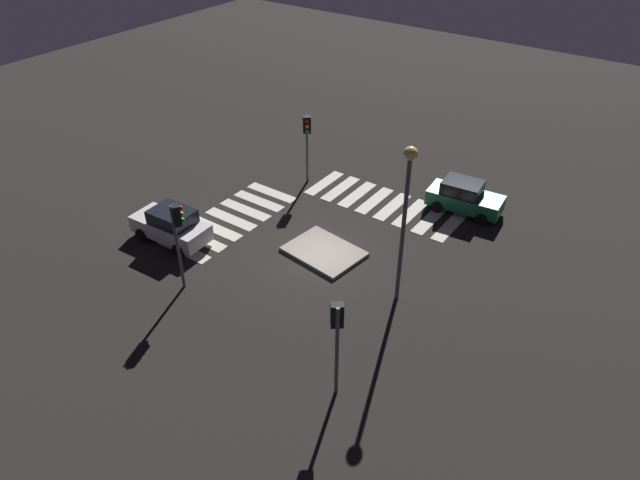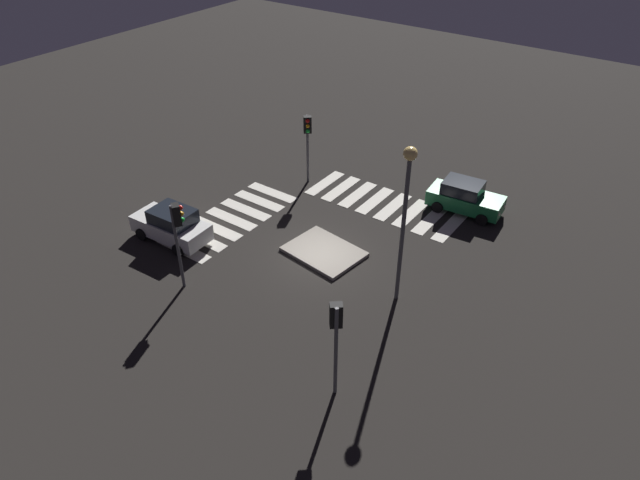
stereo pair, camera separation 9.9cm
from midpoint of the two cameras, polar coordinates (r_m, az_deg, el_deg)
The scene contains 10 objects.
ground_plane at distance 28.21m, azimuth 0.10°, elevation -1.67°, with size 80.00×80.00×0.00m, color black.
traffic_island at distance 28.41m, azimuth 0.50°, elevation -1.16°, with size 3.89×3.12×0.18m.
car_green at distance 32.25m, azimuth 14.16°, elevation 4.10°, with size 4.14×2.17×1.75m.
car_white at distance 29.86m, azimuth -14.33°, elevation 1.46°, with size 4.22×2.11×1.80m.
traffic_light_east at distance 33.02m, azimuth -1.15°, elevation 10.49°, with size 0.54×0.53×4.18m.
traffic_light_north at distance 25.28m, azimuth -13.75°, elevation 1.36°, with size 0.54×0.53×4.29m.
traffic_light_west at distance 19.91m, azimuth 1.72°, elevation -8.57°, with size 0.54×0.53×4.10m.
street_lamp at distance 23.12m, azimuth 8.57°, elevation 3.90°, with size 0.56×0.56×7.36m.
crosswalk_near at distance 32.55m, azimuth 6.38°, elevation 3.58°, with size 8.75×3.20×0.02m.
crosswalk_side at distance 31.37m, azimuth -8.65°, elevation 2.08°, with size 3.20×7.60×0.02m.
Camera 2 is at (-13.20, 18.43, 16.80)m, focal length 32.48 mm.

